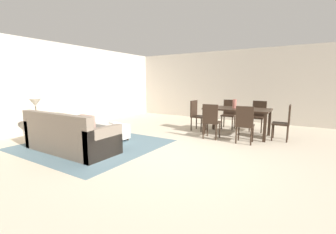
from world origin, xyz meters
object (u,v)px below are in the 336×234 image
(couch, at_px, (70,138))
(dining_chair_head_west, at_px, (196,114))
(side_table, at_px, (37,125))
(vase_centerpiece, at_px, (234,104))
(ottoman_table, at_px, (111,131))
(dining_chair_near_left, at_px, (211,119))
(table_lamp, at_px, (35,103))
(dining_chair_far_right, at_px, (258,114))
(dining_table, at_px, (237,111))
(dining_chair_near_right, at_px, (245,123))
(dining_chair_head_east, at_px, (285,121))
(book_on_ottoman, at_px, (115,123))

(couch, distance_m, dining_chair_head_west, 3.72)
(side_table, height_order, vase_centerpiece, vase_centerpiece)
(ottoman_table, height_order, dining_chair_near_left, dining_chair_near_left)
(ottoman_table, xyz_separation_m, table_lamp, (-1.40, -1.09, 0.72))
(dining_chair_far_right, bearing_deg, dining_chair_head_west, -153.39)
(dining_table, bearing_deg, couch, -127.64)
(dining_chair_near_right, height_order, dining_chair_head_west, same)
(side_table, relative_size, dining_table, 0.32)
(couch, distance_m, dining_table, 4.33)
(ottoman_table, bearing_deg, vase_centerpiece, 41.65)
(dining_chair_head_west, bearing_deg, dining_chair_head_east, -0.72)
(dining_chair_near_right, relative_size, vase_centerpiece, 3.71)
(dining_chair_near_right, xyz_separation_m, dining_chair_head_west, (-1.65, 0.85, 0.00))
(couch, relative_size, book_on_ottoman, 8.23)
(couch, distance_m, dining_chair_near_left, 3.41)
(ottoman_table, distance_m, dining_chair_head_west, 2.68)
(side_table, bearing_deg, book_on_ottoman, 37.58)
(table_lamp, bearing_deg, dining_chair_far_right, 43.55)
(side_table, height_order, dining_chair_head_west, dining_chair_head_west)
(side_table, relative_size, vase_centerpiece, 2.22)
(couch, bearing_deg, dining_chair_head_east, 41.61)
(dining_chair_near_left, distance_m, dining_chair_head_west, 1.15)
(ottoman_table, distance_m, table_lamp, 1.92)
(dining_chair_near_left, bearing_deg, ottoman_table, -146.12)
(dining_table, relative_size, dining_chair_far_right, 1.88)
(dining_chair_far_right, height_order, book_on_ottoman, dining_chair_far_right)
(dining_chair_near_left, relative_size, book_on_ottoman, 3.54)
(side_table, bearing_deg, dining_chair_head_west, 50.68)
(dining_chair_near_left, relative_size, dining_chair_head_east, 1.00)
(side_table, relative_size, dining_chair_near_right, 0.60)
(book_on_ottoman, bearing_deg, dining_chair_head_west, 60.31)
(couch, xyz_separation_m, table_lamp, (-1.37, 0.06, 0.66))
(dining_table, xyz_separation_m, book_on_ottoman, (-2.51, -2.20, -0.23))
(vase_centerpiece, bearing_deg, dining_chair_far_right, 60.11)
(side_table, bearing_deg, dining_table, 39.94)
(couch, distance_m, ottoman_table, 1.16)
(dining_chair_near_right, distance_m, vase_centerpiece, 1.02)
(table_lamp, xyz_separation_m, vase_centerpiece, (3.93, 3.35, -0.08))
(table_lamp, distance_m, dining_table, 5.23)
(ottoman_table, bearing_deg, dining_chair_near_right, 25.38)
(dining_chair_near_left, xyz_separation_m, dining_chair_head_east, (1.65, 0.80, 0.00))
(ottoman_table, height_order, dining_table, dining_table)
(table_lamp, distance_m, dining_chair_head_west, 4.39)
(dining_chair_near_left, height_order, dining_chair_near_right, same)
(table_lamp, bearing_deg, dining_table, 39.94)
(side_table, bearing_deg, vase_centerpiece, 40.40)
(ottoman_table, height_order, dining_chair_far_right, dining_chair_far_right)
(dining_chair_head_east, height_order, dining_chair_head_west, same)
(dining_chair_near_right, bearing_deg, dining_chair_near_left, 178.72)
(dining_table, distance_m, dining_chair_near_left, 0.94)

